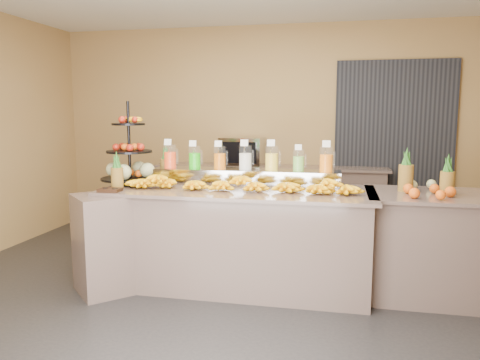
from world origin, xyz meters
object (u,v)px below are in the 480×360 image
(fruit_stand, at_px, (133,162))
(right_fruit_pile, at_px, (425,186))
(condiment_caddy, at_px, (110,190))
(pitcher_tray, at_px, (245,177))
(banana_heap, at_px, (240,183))
(oven_warmer, at_px, (242,151))

(fruit_stand, distance_m, right_fruit_pile, 2.76)
(fruit_stand, relative_size, condiment_caddy, 4.27)
(condiment_caddy, bearing_deg, pitcher_tray, 31.03)
(banana_heap, height_order, condiment_caddy, banana_heap)
(pitcher_tray, height_order, condiment_caddy, pitcher_tray)
(oven_warmer, bearing_deg, pitcher_tray, -74.60)
(banana_heap, height_order, right_fruit_pile, right_fruit_pile)
(pitcher_tray, xyz_separation_m, banana_heap, (0.02, -0.35, -0.01))
(condiment_caddy, relative_size, oven_warmer, 0.34)
(fruit_stand, xyz_separation_m, right_fruit_pile, (2.76, -0.10, -0.13))
(pitcher_tray, relative_size, condiment_caddy, 9.69)
(oven_warmer, bearing_deg, right_fruit_pile, -40.70)
(right_fruit_pile, bearing_deg, banana_heap, -176.09)
(right_fruit_pile, bearing_deg, condiment_caddy, -171.06)
(condiment_caddy, bearing_deg, right_fruit_pile, 8.94)
(condiment_caddy, xyz_separation_m, right_fruit_pile, (2.74, 0.43, 0.06))
(fruit_stand, height_order, oven_warmer, fruit_stand)
(right_fruit_pile, relative_size, oven_warmer, 0.81)
(banana_heap, relative_size, condiment_caddy, 11.33)
(condiment_caddy, distance_m, right_fruit_pile, 2.78)
(pitcher_tray, distance_m, condiment_caddy, 1.29)
(pitcher_tray, relative_size, banana_heap, 0.85)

